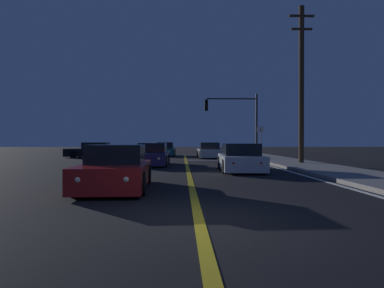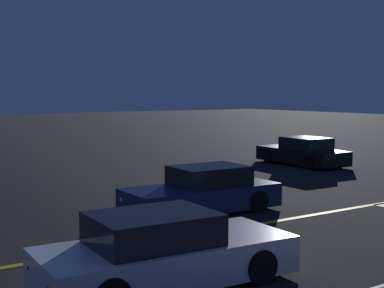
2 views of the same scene
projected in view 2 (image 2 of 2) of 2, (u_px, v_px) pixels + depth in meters
lane_line_center at (112, 249)px, 12.21m from camera, size 0.20×35.90×0.01m
car_parked_curb_navy at (203, 192)px, 15.99m from camera, size 1.97×4.66×1.34m
car_side_waiting_black at (303, 153)px, 26.51m from camera, size 4.74×2.04×1.34m
car_mid_block_white at (163, 253)px, 9.94m from camera, size 2.13×4.79×1.34m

